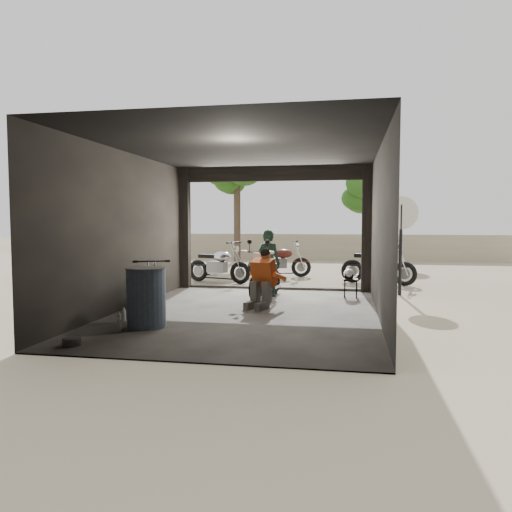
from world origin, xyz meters
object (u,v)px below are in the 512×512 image
(outside_bike_b, at_px, (279,259))
(sign_post, at_px, (401,229))
(stool, at_px, (351,282))
(oil_drum, at_px, (146,298))
(mechanic, at_px, (261,280))
(outside_bike_c, at_px, (378,262))
(rider, at_px, (269,263))
(left_bike, at_px, (151,285))
(outside_bike_a, at_px, (219,262))
(helmet, at_px, (349,274))
(main_bike, at_px, (265,274))

(outside_bike_b, distance_m, sign_post, 4.89)
(stool, distance_m, oil_drum, 5.20)
(stool, bearing_deg, mechanic, -135.82)
(outside_bike_b, distance_m, oil_drum, 8.05)
(outside_bike_c, distance_m, rider, 3.95)
(stool, bearing_deg, left_bike, -148.70)
(outside_bike_c, relative_size, rider, 1.18)
(outside_bike_c, distance_m, sign_post, 2.32)
(rider, bearing_deg, outside_bike_b, -69.69)
(left_bike, distance_m, stool, 4.62)
(outside_bike_a, height_order, helmet, outside_bike_a)
(outside_bike_c, height_order, helmet, outside_bike_c)
(left_bike, distance_m, sign_post, 6.08)
(left_bike, relative_size, outside_bike_b, 0.88)
(outside_bike_b, xyz_separation_m, stool, (2.24, -4.04, -0.22))
(left_bike, bearing_deg, main_bike, 21.37)
(oil_drum, distance_m, sign_post, 6.60)
(main_bike, height_order, rider, rider)
(left_bike, xyz_separation_m, oil_drum, (0.54, -1.53, -0.02))
(left_bike, bearing_deg, stool, 7.42)
(helmet, xyz_separation_m, oil_drum, (-3.36, -3.95, -0.07))
(helmet, bearing_deg, outside_bike_b, 131.52)
(main_bike, bearing_deg, rider, 93.58)
(outside_bike_c, height_order, oil_drum, outside_bike_c)
(main_bike, height_order, stool, main_bike)
(mechanic, bearing_deg, oil_drum, -108.51)
(outside_bike_a, xyz_separation_m, mechanic, (1.97, -4.06, -0.01))
(rider, bearing_deg, outside_bike_c, -117.11)
(rider, height_order, helmet, rider)
(helmet, distance_m, sign_post, 1.74)
(outside_bike_b, relative_size, stool, 3.90)
(outside_bike_a, bearing_deg, outside_bike_c, -67.31)
(main_bike, relative_size, left_bike, 1.11)
(left_bike, height_order, oil_drum, left_bike)
(outside_bike_b, height_order, helmet, outside_bike_b)
(main_bike, distance_m, outside_bike_c, 4.16)
(outside_bike_a, relative_size, oil_drum, 1.78)
(outside_bike_b, bearing_deg, main_bike, 170.51)
(mechanic, bearing_deg, rider, 111.36)
(stool, xyz_separation_m, oil_drum, (-3.40, -3.93, 0.12))
(outside_bike_b, distance_m, outside_bike_c, 3.27)
(rider, xyz_separation_m, mechanic, (0.11, -1.65, -0.20))
(outside_bike_c, relative_size, sign_post, 0.79)
(rider, xyz_separation_m, helmet, (1.88, 0.14, -0.23))
(outside_bike_c, height_order, rider, rider)
(outside_bike_c, distance_m, stool, 2.88)
(outside_bike_a, bearing_deg, mechanic, -137.24)
(rider, distance_m, helmet, 1.90)
(outside_bike_c, bearing_deg, outside_bike_a, 114.59)
(main_bike, distance_m, left_bike, 2.83)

